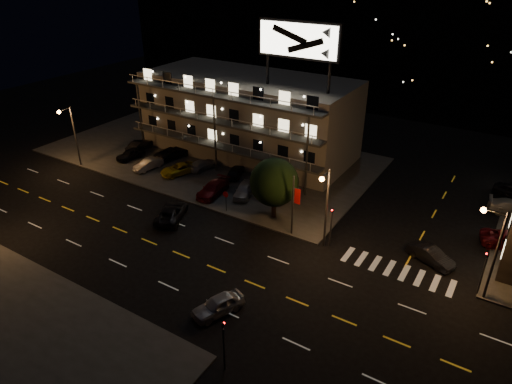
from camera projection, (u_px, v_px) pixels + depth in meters
The scene contains 27 objects.
ground at pixel (198, 262), 41.01m from camera, with size 140.00×140.00×0.00m, color black.
curb_nw at pixel (209, 155), 62.56m from camera, with size 44.00×24.00×0.15m, color #343432.
motel at pixel (249, 115), 61.11m from camera, with size 28.00×13.80×18.10m.
hill_backdrop at pixel (389, 28), 90.03m from camera, with size 120.00×25.00×24.00m.
streetlight_nw at pixel (72, 131), 56.87m from camera, with size 0.44×1.92×8.00m.
streetlight_nc at pixel (326, 201), 40.66m from camera, with size 0.44×1.92×8.00m.
streetlight_ne at pixel (493, 246), 34.53m from camera, with size 1.92×0.44×8.00m.
signal_nw at pixel (331, 223), 41.96m from camera, with size 0.20×0.27×4.60m.
signal_sw at pixel (224, 341), 29.21m from camera, with size 0.20×0.27×4.60m.
signal_ne at pixel (484, 269), 35.86m from camera, with size 0.27×0.20×4.60m.
banner_north at pixel (294, 204), 43.33m from camera, with size 0.83×0.16×6.40m.
stop_sign at pixel (226, 198), 48.05m from camera, with size 0.91×0.11×2.61m.
tree at pixel (274, 183), 45.97m from camera, with size 5.16×4.97×6.50m.
lot_car_0 at pixel (130, 154), 60.83m from camera, with size 1.62×4.03×1.37m, color black.
lot_car_1 at pixel (148, 164), 57.94m from camera, with size 1.39×3.98×1.31m, color #9C9DA2.
lot_car_2 at pixel (179, 169), 56.68m from camera, with size 2.12×4.60×1.28m, color gold.
lot_car_3 at pixel (213, 189), 51.78m from camera, with size 2.02×4.98×1.45m, color #560C11.
lot_car_4 at pixel (244, 190), 51.55m from camera, with size 1.69×4.20×1.43m, color #9C9DA2.
lot_car_5 at pixel (140, 146), 63.33m from camera, with size 1.55×4.44×1.46m, color black.
lot_car_6 at pixel (173, 152), 61.27m from camera, with size 2.28×4.94×1.37m, color black.
lot_car_7 at pixel (203, 165), 57.94m from camera, with size 1.74×4.28×1.24m, color #9C9DA2.
lot_car_8 at pixel (235, 172), 55.97m from camera, with size 1.55×3.86×1.32m, color black.
lot_car_9 at pixel (276, 183), 52.99m from camera, with size 1.50×4.30×1.42m, color #560C11.
side_car_0 at pixel (431, 255), 40.64m from camera, with size 1.50×4.30×1.42m, color black.
side_car_1 at pixel (511, 240), 42.72m from camera, with size 2.45×5.32×1.48m, color #560C11.
road_car_east at pixel (218, 305), 34.91m from camera, with size 1.69×4.21×1.43m, color #9C9DA2.
road_car_west at pixel (171, 213), 47.29m from camera, with size 2.43×5.28×1.47m, color black.
Camera 1 is at (22.12, -25.54, 24.62)m, focal length 32.00 mm.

